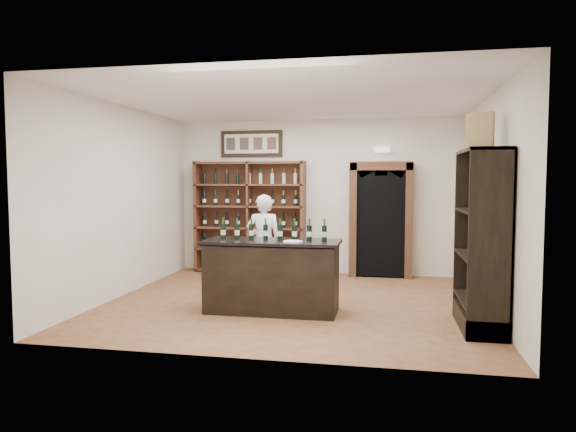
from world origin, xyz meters
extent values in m
plane|color=olive|center=(0.00, 0.00, 0.00)|extent=(5.50, 5.50, 0.00)
plane|color=white|center=(0.00, 0.00, 3.00)|extent=(5.50, 5.50, 0.00)
cube|color=white|center=(0.00, 2.50, 1.50)|extent=(5.50, 0.04, 3.00)
cube|color=white|center=(-2.75, 0.00, 1.50)|extent=(0.04, 5.00, 3.00)
cube|color=white|center=(2.75, 0.00, 1.50)|extent=(0.04, 5.00, 3.00)
cube|color=#522C1C|center=(-1.30, 2.47, 1.10)|extent=(2.20, 0.02, 2.20)
cube|color=#522C1C|center=(-2.37, 2.29, 1.10)|extent=(0.06, 0.38, 2.20)
cube|color=#522C1C|center=(-0.23, 2.29, 1.10)|extent=(0.06, 0.38, 2.20)
cube|color=#522C1C|center=(-1.30, 2.29, 1.10)|extent=(0.04, 0.38, 2.20)
cube|color=#522C1C|center=(-1.30, 2.29, 0.04)|extent=(2.18, 0.38, 0.04)
cube|color=#522C1C|center=(-1.30, 2.29, 0.46)|extent=(2.18, 0.38, 0.04)
cube|color=#522C1C|center=(-1.30, 2.29, 0.89)|extent=(2.18, 0.38, 0.03)
cube|color=#522C1C|center=(-1.30, 2.29, 1.31)|extent=(2.18, 0.38, 0.04)
cube|color=#522C1C|center=(-1.30, 2.29, 1.74)|extent=(2.18, 0.38, 0.04)
cube|color=#522C1C|center=(-1.30, 2.29, 2.16)|extent=(2.18, 0.38, 0.04)
cube|color=black|center=(-1.30, 2.47, 2.55)|extent=(1.25, 0.04, 0.52)
cube|color=black|center=(1.25, 2.34, 1.06)|extent=(0.97, 0.29, 2.05)
cube|color=#995A3B|center=(0.74, 2.32, 1.07)|extent=(0.14, 0.35, 2.15)
cube|color=#995A3B|center=(1.76, 2.32, 1.07)|extent=(0.14, 0.35, 2.15)
cube|color=#995A3B|center=(1.25, 2.32, 2.09)|extent=(1.15, 0.35, 0.16)
cube|color=white|center=(1.25, 2.42, 2.40)|extent=(0.30, 0.10, 0.10)
cube|color=black|center=(-0.20, -0.60, 0.47)|extent=(1.80, 0.70, 0.94)
cube|color=black|center=(-0.20, -0.60, 0.98)|extent=(1.88, 0.78, 0.04)
cylinder|color=black|center=(-0.92, -0.54, 1.10)|extent=(0.07, 0.07, 0.21)
cylinder|color=silver|center=(-0.92, -0.54, 1.09)|extent=(0.07, 0.07, 0.07)
cylinder|color=#194B23|center=(-0.92, -0.54, 1.25)|extent=(0.03, 0.03, 0.09)
cylinder|color=black|center=(-0.71, -0.54, 1.10)|extent=(0.07, 0.07, 0.21)
cylinder|color=silver|center=(-0.71, -0.54, 1.09)|extent=(0.07, 0.07, 0.07)
cylinder|color=#194B23|center=(-0.71, -0.54, 1.25)|extent=(0.03, 0.03, 0.09)
cylinder|color=black|center=(-0.51, -0.54, 1.10)|extent=(0.07, 0.07, 0.21)
cylinder|color=silver|center=(-0.51, -0.54, 1.09)|extent=(0.07, 0.07, 0.07)
cylinder|color=#194B23|center=(-0.51, -0.54, 1.25)|extent=(0.03, 0.03, 0.09)
cylinder|color=black|center=(-0.30, -0.54, 1.10)|extent=(0.07, 0.07, 0.21)
cylinder|color=silver|center=(-0.30, -0.54, 1.09)|extent=(0.07, 0.07, 0.07)
cylinder|color=#194B23|center=(-0.30, -0.54, 1.25)|extent=(0.03, 0.03, 0.09)
cylinder|color=black|center=(-0.10, -0.54, 1.10)|extent=(0.07, 0.07, 0.21)
cylinder|color=silver|center=(-0.10, -0.54, 1.09)|extent=(0.07, 0.07, 0.07)
cylinder|color=#194B23|center=(-0.10, -0.54, 1.25)|extent=(0.03, 0.03, 0.09)
cylinder|color=black|center=(0.11, -0.54, 1.10)|extent=(0.07, 0.07, 0.21)
cylinder|color=silver|center=(0.11, -0.54, 1.09)|extent=(0.07, 0.07, 0.07)
cylinder|color=#194B23|center=(0.11, -0.54, 1.25)|extent=(0.03, 0.03, 0.09)
cylinder|color=black|center=(0.31, -0.54, 1.10)|extent=(0.07, 0.07, 0.21)
cylinder|color=silver|center=(0.31, -0.54, 1.09)|extent=(0.07, 0.07, 0.07)
cylinder|color=#194B23|center=(0.31, -0.54, 1.25)|extent=(0.03, 0.03, 0.09)
cylinder|color=black|center=(0.52, -0.54, 1.10)|extent=(0.07, 0.07, 0.21)
cylinder|color=silver|center=(0.52, -0.54, 1.09)|extent=(0.07, 0.07, 0.07)
cylinder|color=#194B23|center=(0.52, -0.54, 1.25)|extent=(0.03, 0.03, 0.09)
cube|color=black|center=(2.72, -0.90, 1.10)|extent=(0.02, 1.20, 2.20)
cube|color=black|center=(2.49, -1.48, 1.10)|extent=(0.48, 0.04, 2.20)
cube|color=black|center=(2.49, -0.32, 1.10)|extent=(0.48, 0.04, 2.20)
cube|color=black|center=(2.49, -0.90, 2.18)|extent=(0.48, 1.20, 0.04)
cube|color=black|center=(2.49, -0.90, 0.12)|extent=(0.48, 1.20, 0.24)
cube|color=black|center=(2.49, -0.90, 0.35)|extent=(0.48, 1.16, 0.03)
cube|color=black|center=(2.49, -0.90, 0.90)|extent=(0.48, 1.16, 0.03)
cube|color=black|center=(2.49, -0.90, 1.45)|extent=(0.48, 1.16, 0.03)
imported|color=white|center=(-0.64, 0.75, 0.80)|extent=(0.62, 0.44, 1.59)
cylinder|color=silver|center=(0.13, -0.81, 1.01)|extent=(0.26, 0.26, 0.02)
cube|color=tan|center=(2.46, -0.83, 2.42)|extent=(0.34, 0.24, 0.45)
camera|label=1|loc=(1.34, -7.47, 1.83)|focal=32.00mm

